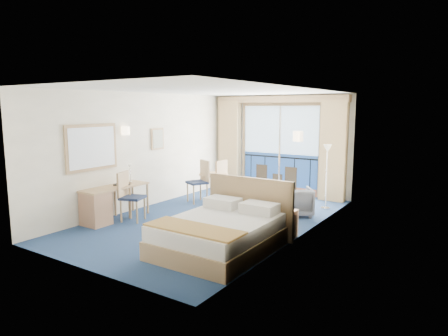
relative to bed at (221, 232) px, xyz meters
The scene contains 22 objects.
floor 1.93m from the bed, 128.54° to the left, with size 6.50×6.50×0.00m, color navy.
room_walls 2.40m from the bed, 128.54° to the left, with size 4.04×6.54×2.72m.
balcony_door 4.93m from the bed, 104.22° to the left, with size 2.36×0.03×2.52m.
curtain_left 5.40m from the bed, 120.97° to the left, with size 0.65×0.22×2.55m, color tan.
curtain_right 4.67m from the bed, 85.42° to the left, with size 0.65×0.22×2.55m, color tan.
pelmet 5.26m from the bed, 104.48° to the left, with size 3.80×0.25×0.18m, color tan.
mirror 3.39m from the bed, behind, with size 0.05×1.25×0.95m.
wall_print 3.92m from the bed, 148.46° to the left, with size 0.04×0.42×0.52m.
sconce_left 3.60m from the bed, 164.14° to the left, with size 0.18×0.18×0.18m, color beige.
sconce_right 2.18m from the bed, 60.56° to the left, with size 0.18×0.18×0.18m, color beige.
bed is the anchor object (origin of this frame).
nightstand 1.33m from the bed, 63.23° to the left, with size 0.39×0.37×0.51m, color #A77858.
phone 1.39m from the bed, 62.75° to the left, with size 0.16×0.13×0.07m, color white.
armchair 2.73m from the bed, 86.41° to the left, with size 0.67×0.69×0.62m, color #484F57.
floor_lamp 3.78m from the bed, 81.93° to the left, with size 0.21×0.21×1.52m.
desk 2.92m from the bed, behind, with size 0.52×1.52×0.71m.
desk_chair 2.65m from the bed, behind, with size 0.57×0.57×1.03m.
folder 2.96m from the bed, behind, with size 0.29×0.22×0.03m, color black.
desk_lamp 3.12m from the bed, 164.82° to the left, with size 0.11×0.11×0.40m.
round_table 3.79m from the bed, 126.69° to the left, with size 0.75×0.75×0.67m.
table_chair_a 3.59m from the bed, 121.98° to the left, with size 0.48×0.48×1.03m.
table_chair_b 3.52m from the bed, 132.18° to the left, with size 0.61×0.62×1.05m.
Camera 1 is at (4.73, -6.79, 2.35)m, focal length 32.00 mm.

